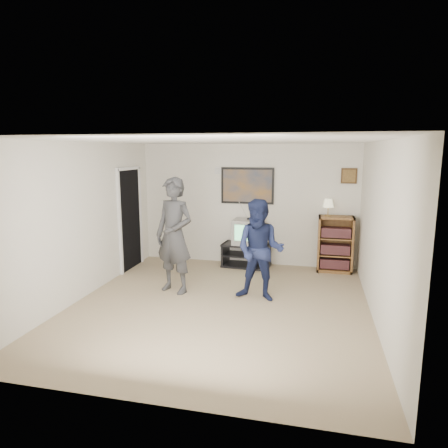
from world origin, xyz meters
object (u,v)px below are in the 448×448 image
at_px(bookshelf, 335,244).
at_px(media_stand, 246,255).
at_px(crt_television, 248,232).
at_px(person_tall, 174,236).
at_px(person_short, 260,250).

bearing_deg(bookshelf, media_stand, -178.37).
bearing_deg(crt_television, media_stand, -178.54).
distance_m(media_stand, person_tall, 2.10).
distance_m(crt_television, bookshelf, 1.74).
distance_m(media_stand, person_short, 1.96).
bearing_deg(media_stand, person_tall, -113.05).
relative_size(media_stand, crt_television, 1.68).
height_order(person_tall, person_short, person_tall).
xyz_separation_m(crt_television, bookshelf, (1.73, 0.05, -0.18)).
relative_size(crt_television, person_tall, 0.31).
xyz_separation_m(person_tall, person_short, (1.45, -0.06, -0.16)).
bearing_deg(bookshelf, crt_television, -178.34).
distance_m(person_tall, person_short, 1.46).
bearing_deg(media_stand, person_short, -68.87).
bearing_deg(person_tall, media_stand, 80.05).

